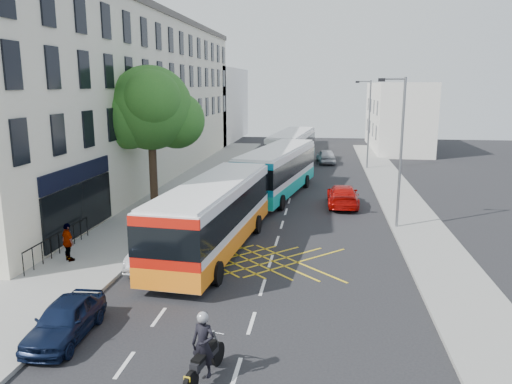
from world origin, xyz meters
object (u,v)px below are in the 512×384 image
(bus_near, at_px, (214,215))
(distant_car_grey, at_px, (289,144))
(bus_far, at_px, (292,149))
(parked_car_blue, at_px, (65,320))
(lamp_near, at_px, (399,145))
(bus_mid, at_px, (277,171))
(red_hatchback, at_px, (343,195))
(lamp_far, at_px, (368,120))
(motorbike, at_px, (204,348))
(distant_car_silver, at_px, (326,156))
(parked_car_silver, at_px, (158,249))
(pedestrian_far, at_px, (68,242))
(street_tree, at_px, (150,109))

(bus_near, distance_m, distant_car_grey, 38.18)
(bus_far, bearing_deg, parked_car_blue, -92.17)
(lamp_near, xyz_separation_m, bus_mid, (-7.17, 7.57, -2.81))
(parked_car_blue, distance_m, red_hatchback, 20.89)
(lamp_far, bearing_deg, motorbike, -101.16)
(lamp_near, bearing_deg, bus_mid, 133.46)
(bus_mid, xyz_separation_m, motorbike, (0.19, -22.97, -0.87))
(bus_mid, distance_m, distant_car_silver, 16.05)
(lamp_near, bearing_deg, distant_car_grey, 103.67)
(lamp_far, relative_size, parked_car_blue, 2.19)
(lamp_near, distance_m, bus_mid, 10.80)
(parked_car_silver, bearing_deg, motorbike, -61.62)
(distant_car_grey, xyz_separation_m, pedestrian_far, (-6.88, -40.80, 0.34))
(lamp_far, xyz_separation_m, parked_car_silver, (-11.10, -27.02, -3.93))
(distant_car_silver, bearing_deg, bus_far, 36.92)
(lamp_near, distance_m, distant_car_silver, 23.82)
(pedestrian_far, bearing_deg, bus_mid, -79.03)
(street_tree, relative_size, parked_car_silver, 2.10)
(parked_car_silver, distance_m, distant_car_silver, 31.11)
(parked_car_blue, bearing_deg, lamp_far, 68.72)
(lamp_near, xyz_separation_m, parked_car_silver, (-11.10, -7.02, -3.93))
(parked_car_blue, xyz_separation_m, distant_car_grey, (3.71, 47.01, 0.04))
(bus_near, xyz_separation_m, parked_car_silver, (-2.09, -2.11, -1.07))
(red_hatchback, bearing_deg, street_tree, 8.91)
(street_tree, distance_m, motorbike, 20.63)
(street_tree, distance_m, red_hatchback, 13.44)
(bus_near, relative_size, parked_car_blue, 3.32)
(bus_near, bearing_deg, motorbike, -73.97)
(parked_car_silver, bearing_deg, pedestrian_far, -169.89)
(bus_near, bearing_deg, lamp_near, 33.70)
(parked_car_blue, height_order, pedestrian_far, pedestrian_far)
(lamp_far, relative_size, bus_mid, 0.64)
(lamp_near, relative_size, distant_car_silver, 1.91)
(parked_car_silver, distance_m, distant_car_grey, 40.37)
(bus_far, relative_size, pedestrian_far, 7.24)
(distant_car_grey, bearing_deg, bus_mid, -89.53)
(bus_mid, bearing_deg, lamp_far, 70.05)
(lamp_near, height_order, parked_car_blue, lamp_near)
(street_tree, distance_m, distant_car_silver, 23.70)
(bus_mid, bearing_deg, pedestrian_far, -107.23)
(distant_car_silver, bearing_deg, lamp_far, 132.85)
(lamp_far, distance_m, parked_car_silver, 29.47)
(distant_car_grey, height_order, distant_car_silver, distant_car_silver)
(street_tree, distance_m, parked_car_blue, 17.90)
(street_tree, height_order, parked_car_silver, street_tree)
(parked_car_silver, bearing_deg, red_hatchback, 57.18)
(bus_mid, xyz_separation_m, red_hatchback, (4.52, -2.55, -1.11))
(bus_far, relative_size, red_hatchback, 2.57)
(red_hatchback, distance_m, pedestrian_far, 17.60)
(lamp_far, relative_size, distant_car_grey, 1.69)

